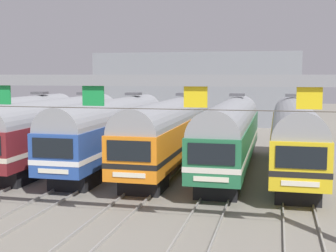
# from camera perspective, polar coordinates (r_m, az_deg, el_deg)

# --- Properties ---
(ground_plane) EXTENTS (160.00, 160.00, 0.00)m
(ground_plane) POSITION_cam_1_polar(r_m,az_deg,el_deg) (33.00, -3.34, -5.07)
(ground_plane) COLOR gray
(track_bed) EXTENTS (22.15, 70.00, 0.15)m
(track_bed) POSITION_cam_1_polar(r_m,az_deg,el_deg) (49.31, 2.28, -1.22)
(track_bed) COLOR gray
(track_bed) RESTS_ON ground
(commuter_train_silver) EXTENTS (2.88, 18.06, 5.05)m
(commuter_train_silver) POSITION_cam_1_polar(r_m,az_deg,el_deg) (36.85, -18.95, 0.01)
(commuter_train_silver) COLOR silver
(commuter_train_silver) RESTS_ON ground
(commuter_train_maroon) EXTENTS (2.88, 18.06, 5.05)m
(commuter_train_maroon) POSITION_cam_1_polar(r_m,az_deg,el_deg) (34.84, -13.18, -0.15)
(commuter_train_maroon) COLOR maroon
(commuter_train_maroon) RESTS_ON ground
(commuter_train_blue) EXTENTS (2.88, 18.06, 5.05)m
(commuter_train_blue) POSITION_cam_1_polar(r_m,az_deg,el_deg) (33.22, -6.78, -0.34)
(commuter_train_blue) COLOR #284C9E
(commuter_train_blue) RESTS_ON ground
(commuter_train_orange) EXTENTS (2.88, 18.06, 5.05)m
(commuter_train_orange) POSITION_cam_1_polar(r_m,az_deg,el_deg) (32.05, 0.17, -0.53)
(commuter_train_orange) COLOR orange
(commuter_train_orange) RESTS_ON ground
(commuter_train_green) EXTENTS (2.88, 18.06, 5.05)m
(commuter_train_green) POSITION_cam_1_polar(r_m,az_deg,el_deg) (31.39, 7.54, -0.73)
(commuter_train_green) COLOR #236B42
(commuter_train_green) RESTS_ON ground
(commuter_train_yellow) EXTENTS (2.88, 18.06, 5.05)m
(commuter_train_yellow) POSITION_cam_1_polar(r_m,az_deg,el_deg) (31.26, 15.09, -0.92)
(commuter_train_yellow) COLOR gold
(commuter_train_yellow) RESTS_ON ground
(catenary_gantry) EXTENTS (25.89, 0.44, 6.97)m
(catenary_gantry) POSITION_cam_1_polar(r_m,az_deg,el_deg) (19.83, -14.59, 2.83)
(catenary_gantry) COLOR gray
(catenary_gantry) RESTS_ON ground
(maintenance_building) EXTENTS (26.50, 10.00, 9.32)m
(maintenance_building) POSITION_cam_1_polar(r_m,az_deg,el_deg) (63.98, 3.72, 4.60)
(maintenance_building) COLOR gray
(maintenance_building) RESTS_ON ground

